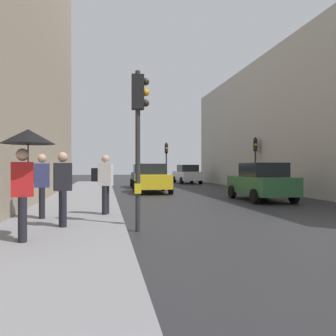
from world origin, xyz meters
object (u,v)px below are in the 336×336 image
Objects in this scene: traffic_light_far_median at (166,156)px; car_dark_suv at (144,176)px; car_yellow_taxi at (152,178)px; pedestrian_in_dark_coat at (63,186)px; pedestrian_with_black_backpack at (104,181)px; traffic_light_near_left at (139,121)px; car_white_compact at (187,174)px; pedestrian_with_grey_backpack at (40,182)px; traffic_light_mid_street at (255,154)px; car_green_estate at (261,182)px; pedestrian_with_umbrella at (26,153)px.

car_dark_suv is at bearing -122.43° from traffic_light_far_median.
pedestrian_in_dark_coat reaches higher than car_yellow_taxi.
pedestrian_with_black_backpack is at bearing -105.38° from car_yellow_taxi.
traffic_light_near_left is at bearing -101.83° from traffic_light_far_median.
traffic_light_near_left is at bearing -106.28° from car_white_compact.
car_dark_suv is at bearing 79.22° from pedestrian_with_black_backpack.
car_dark_suv is at bearing 73.72° from pedestrian_with_grey_backpack.
traffic_light_mid_street is 2.00× the size of pedestrian_with_black_backpack.
car_green_estate is 1.97× the size of pedestrian_with_umbrella.
pedestrian_with_grey_backpack is at bearing 117.82° from pedestrian_in_dark_coat.
pedestrian_with_umbrella is (-6.75, -22.71, -0.72)m from traffic_light_far_median.
car_dark_suv is at bearing 77.39° from pedestrian_in_dark_coat.
car_green_estate is 16.83m from car_white_compact.
car_yellow_taxi is at bearing -105.49° from traffic_light_far_median.
pedestrian_with_grey_backpack is at bearing -163.14° from pedestrian_with_black_backpack.
pedestrian_with_grey_backpack is at bearing -150.68° from car_green_estate.
car_green_estate is 2.38× the size of pedestrian_with_black_backpack.
traffic_light_far_median is 9.45m from traffic_light_mid_street.
car_dark_suv is at bearing 88.48° from car_yellow_taxi.
pedestrian_with_black_backpack is at bearing 64.11° from pedestrian_in_dark_coat.
traffic_light_mid_street is at bearing 50.05° from pedestrian_in_dark_coat.
car_dark_suv is (2.11, 17.59, -1.82)m from traffic_light_near_left.
car_yellow_taxi is (-0.14, -5.28, 0.00)m from car_dark_suv.
traffic_light_far_median is at bearing 73.46° from pedestrian_with_umbrella.
traffic_light_far_median is at bearing 118.69° from traffic_light_mid_street.
traffic_light_near_left is 21.74m from traffic_light_far_median.
car_green_estate is at bearing 42.82° from pedestrian_with_umbrella.
car_yellow_taxi is 2.37× the size of pedestrian_with_grey_backpack.
car_green_estate is 7.21m from car_yellow_taxi.
car_green_estate is 2.38× the size of pedestrian_in_dark_coat.
car_dark_suv is 16.69m from pedestrian_with_grey_backpack.
pedestrian_with_black_backpack is (1.45, 3.52, -0.68)m from pedestrian_with_umbrella.
traffic_light_far_median reaches higher than pedestrian_in_dark_coat.
traffic_light_mid_street is 2.00× the size of pedestrian_with_grey_backpack.
pedestrian_with_umbrella is at bearing -128.03° from traffic_light_mid_street.
traffic_light_near_left is 2.21× the size of pedestrian_with_grey_backpack.
pedestrian_with_black_backpack and pedestrian_with_grey_backpack have the same top height.
car_green_estate is 0.99× the size of car_dark_suv.
traffic_light_mid_street is 0.84× the size of car_dark_suv.
traffic_light_far_median is 2.09× the size of pedestrian_with_grey_backpack.
car_green_estate is 2.38× the size of pedestrian_with_grey_backpack.
car_yellow_taxi is at bearing -113.68° from car_white_compact.
traffic_light_near_left is 0.93× the size of car_green_estate.
pedestrian_with_umbrella is at bearing -84.61° from pedestrian_with_grey_backpack.
car_yellow_taxi is 12.77m from pedestrian_in_dark_coat.
car_white_compact is 2.42× the size of pedestrian_in_dark_coat.
traffic_light_near_left is at bearing -68.12° from pedestrian_with_black_backpack.
pedestrian_with_grey_backpack is at bearing -112.92° from car_yellow_taxi.
car_green_estate is at bearing -68.96° from car_dark_suv.
car_dark_suv is (-4.24, 11.01, 0.00)m from car_green_estate.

